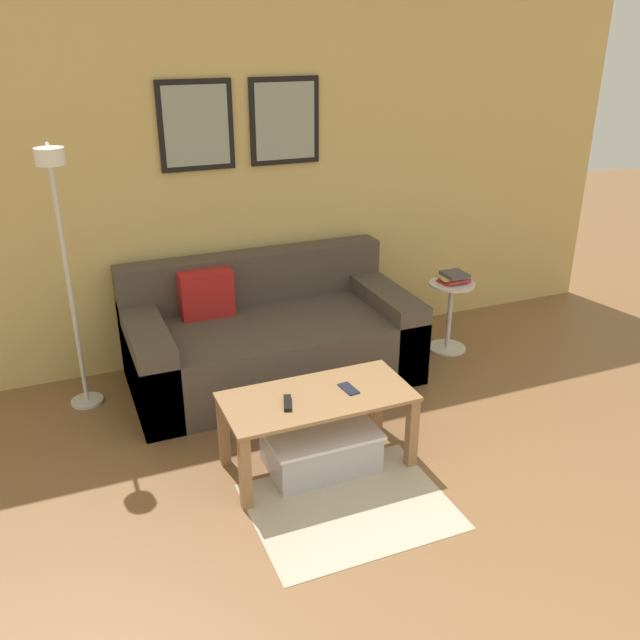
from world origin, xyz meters
The scene contains 10 objects.
wall_back centered at (-0.01, 3.64, 1.28)m, with size 5.60×0.09×2.55m.
area_rug centered at (-0.38, 1.60, 0.00)m, with size 1.01×0.80×0.01m, color #C1B299.
couch centered at (-0.30, 3.12, 0.29)m, with size 1.93×0.99×0.81m.
coffee_table centered at (-0.39, 2.01, 0.36)m, with size 1.04×0.49×0.44m.
storage_bin centered at (-0.38, 1.99, 0.12)m, with size 0.62×0.42×0.24m.
floor_lamp centered at (-1.54, 3.08, 1.11)m, with size 0.21×0.48×1.70m.
side_table centered at (1.10, 3.02, 0.32)m, with size 0.34×0.34×0.54m.
book_stack centered at (1.12, 3.02, 0.58)m, with size 0.25×0.18×0.08m.
remote_control centered at (-0.58, 1.98, 0.45)m, with size 0.04×0.15×0.02m, color black.
cell_phone centered at (-0.21, 2.01, 0.45)m, with size 0.07×0.14×0.01m, color #1E2338.
Camera 1 is at (-1.61, -0.96, 2.28)m, focal length 38.00 mm.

